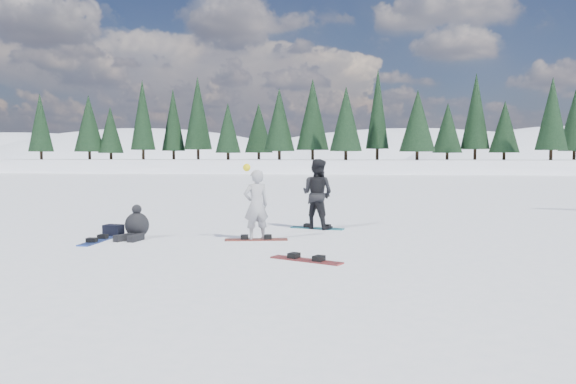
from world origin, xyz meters
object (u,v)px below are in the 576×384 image
object	(u,v)px
snowboarder_man	(317,194)
snowboard_loose_b	(306,260)
seated_rider	(136,226)
gear_bag	(113,231)
snowboarder_woman	(256,205)
snowboard_loose_a	(98,241)

from	to	relation	value
snowboarder_man	snowboard_loose_b	world-z (taller)	snowboarder_man
seated_rider	gear_bag	size ratio (longest dim) A/B	2.34
snowboarder_woman	snowboarder_man	world-z (taller)	snowboarder_man
snowboarder_woman	seated_rider	distance (m)	3.02
snowboarder_woman	snowboard_loose_a	xyz separation A→B (m)	(-3.69, -0.65, -0.84)
snowboarder_man	seated_rider	world-z (taller)	snowboarder_man
snowboarder_man	seated_rider	xyz separation A→B (m)	(-4.28, -2.37, -0.65)
snowboarder_man	snowboard_loose_a	bearing A→B (deg)	57.39
gear_bag	snowboard_loose_b	xyz separation A→B (m)	(5.09, -2.67, -0.14)
snowboarder_woman	gear_bag	size ratio (longest dim) A/B	4.09
gear_bag	snowboard_loose_b	world-z (taller)	gear_bag
snowboarder_man	seated_rider	size ratio (longest dim) A/B	1.84
seated_rider	snowboard_loose_b	xyz separation A→B (m)	(4.39, -2.42, -0.31)
seated_rider	snowboard_loose_a	size ratio (longest dim) A/B	0.70
snowboarder_woman	snowboard_loose_b	world-z (taller)	snowboarder_woman
seated_rider	snowboard_loose_b	bearing A→B (deg)	-12.60
snowboarder_man	gear_bag	size ratio (longest dim) A/B	4.30
snowboarder_woman	snowboarder_man	distance (m)	2.65
snowboard_loose_a	seated_rider	bearing A→B (deg)	-50.65
gear_bag	snowboard_loose_a	size ratio (longest dim) A/B	0.30
snowboarder_man	snowboard_loose_a	size ratio (longest dim) A/B	1.29
snowboarder_man	snowboard_loose_b	size ratio (longest dim) A/B	1.29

